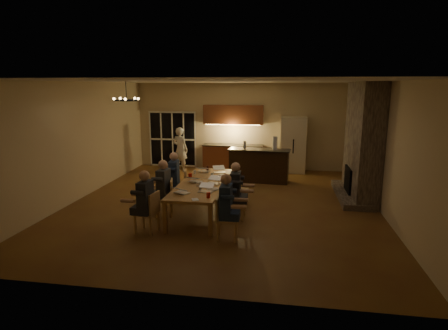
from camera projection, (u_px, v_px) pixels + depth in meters
floor at (223, 204)px, 9.99m from camera, size 9.00×9.00×0.00m
back_wall at (242, 126)px, 14.03m from camera, size 8.00×0.04×3.20m
left_wall at (79, 141)px, 10.29m from camera, size 0.04×9.00×3.20m
right_wall at (386, 149)px, 9.04m from camera, size 0.04×9.00×3.20m
ceiling at (222, 80)px, 9.33m from camera, size 8.00×9.00×0.04m
french_doors at (173, 139)px, 14.51m from camera, size 1.86×0.08×2.10m
fireplace at (363, 141)px, 10.25m from camera, size 0.58×2.50×3.20m
kitchenette at (233, 138)px, 13.85m from camera, size 2.24×0.68×2.40m
refrigerator at (293, 145)px, 13.50m from camera, size 0.90×0.68×2.00m
dining_table at (203, 197)px, 9.34m from camera, size 1.10×3.22×0.75m
bar_island at (259, 165)px, 12.21m from camera, size 2.03×0.83×1.08m
chair_left_near at (147, 212)px, 7.99m from camera, size 0.50×0.50×0.89m
chair_left_mid at (164, 198)px, 9.00m from camera, size 0.53×0.53×0.89m
chair_left_far at (178, 186)px, 10.04m from camera, size 0.52×0.52×0.89m
chair_right_near at (227, 218)px, 7.62m from camera, size 0.47×0.47×0.89m
chair_right_mid at (236, 201)px, 8.77m from camera, size 0.46×0.46×0.89m
chair_right_far at (239, 190)px, 9.72m from camera, size 0.46×0.46×0.89m
person_left_near at (146, 203)px, 7.84m from camera, size 0.64×0.64×1.38m
person_right_near at (226, 207)px, 7.55m from camera, size 0.61×0.61×1.38m
person_left_mid at (164, 188)px, 8.94m from camera, size 0.64×0.64×1.38m
person_right_mid at (235, 192)px, 8.65m from camera, size 0.62×0.62×1.38m
person_left_far at (174, 178)px, 9.95m from camera, size 0.66×0.66×1.38m
standing_person at (180, 149)px, 13.62m from camera, size 0.69×0.56×1.63m
chandelier at (127, 100)px, 8.90m from camera, size 0.61×0.61×0.03m
laptop_a at (182, 188)px, 8.30m from camera, size 0.42×0.40×0.23m
laptop_b at (206, 187)px, 8.40m from camera, size 0.34×0.30×0.23m
laptop_c at (195, 177)px, 9.27m from camera, size 0.37×0.34×0.23m
laptop_d at (214, 179)px, 9.10m from camera, size 0.39×0.36×0.23m
laptop_e at (204, 168)px, 10.37m from camera, size 0.34×0.31×0.23m
laptop_f at (219, 169)px, 10.25m from camera, size 0.40×0.37×0.23m
mug_front at (198, 184)px, 8.88m from camera, size 0.09×0.09×0.10m
mug_mid at (212, 175)px, 9.81m from camera, size 0.08×0.08×0.10m
mug_back at (195, 172)px, 10.11m from camera, size 0.07×0.07×0.10m
redcup_near at (208, 195)px, 7.95m from camera, size 0.08×0.08×0.12m
redcup_mid at (190, 176)px, 9.67m from camera, size 0.09×0.09×0.12m
can_silver at (200, 187)px, 8.60m from camera, size 0.07×0.07×0.12m
can_cola at (208, 168)px, 10.57m from camera, size 0.07×0.07×0.12m
can_right at (220, 178)px, 9.47m from camera, size 0.07×0.07×0.12m
plate_near at (213, 189)px, 8.61m from camera, size 0.28×0.28×0.02m
plate_left at (182, 191)px, 8.42m from camera, size 0.23×0.23×0.02m
plate_far at (223, 175)px, 9.94m from camera, size 0.25×0.25×0.02m
notepad at (195, 200)px, 7.83m from camera, size 0.20×0.23×0.01m
bar_bottle at (245, 145)px, 12.20m from camera, size 0.09×0.09×0.24m
bar_blender at (275, 143)px, 12.01m from camera, size 0.15×0.15×0.42m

